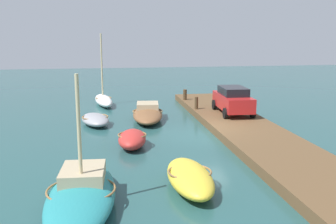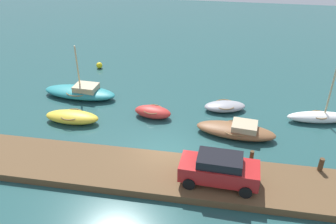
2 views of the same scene
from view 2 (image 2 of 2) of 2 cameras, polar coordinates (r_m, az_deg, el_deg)
The scene contains 12 objects.
ground_plane at distance 21.29m, azimuth -0.21°, elevation -6.69°, with size 84.00×84.00×0.00m, color #234C4C.
dock_platform at distance 19.39m, azimuth -1.41°, elevation -10.15°, with size 22.75×3.61×0.44m, color brown.
rowboat_white at distance 26.24m, azimuth 23.58°, elevation -0.68°, with size 4.47×1.77×5.38m.
motorboat_brown at distance 23.01m, azimuth 11.22°, elevation -2.93°, with size 5.32×2.39×1.01m.
rowboat_yellow at distance 24.93m, azimuth -15.53°, elevation -0.78°, with size 3.80×1.57×0.79m.
rowboat_grey at distance 25.83m, azimuth 9.34°, elevation 0.94°, with size 3.29×2.15×0.63m.
sailboat_teal at distance 28.19m, azimuth -14.24°, elevation 3.26°, with size 5.99×2.46×4.22m.
dinghy_red at distance 24.64m, azimuth -2.53°, elevation 0.04°, with size 2.81×1.66×0.80m.
mooring_post_west at distance 20.08m, azimuth 13.59°, elevation -7.25°, with size 0.23×0.23×0.81m, color #47331E.
mooring_post_mid_west at distance 20.78m, azimuth 23.89°, elevation -7.93°, with size 0.27×0.27×0.78m, color #47331E.
parked_car at distance 18.19m, azimuth 8.43°, elevation -9.27°, with size 4.12×2.03×1.67m.
marker_buoy at distance 33.30m, azimuth -11.25°, elevation 7.55°, with size 0.57×0.57×0.57m, color yellow.
Camera 2 is at (2.99, -16.77, 12.76)m, focal length 37.00 mm.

